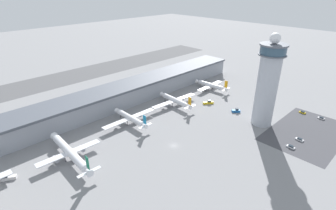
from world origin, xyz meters
name	(u,v)px	position (x,y,z in m)	size (l,w,h in m)	color
ground_plane	(174,146)	(0.00, 0.00, 0.00)	(1000.00, 1000.00, 0.00)	gray
terminal_building	(107,99)	(0.00, 70.00, 7.63)	(268.58, 25.00, 15.07)	#9399A3
runway_strip	(58,80)	(0.00, 160.61, 0.00)	(402.87, 44.00, 0.01)	#515154
control_tower	(268,83)	(61.95, -22.64, 29.11)	(16.87, 16.87, 60.63)	#ADB2BC
parking_lot_surface	(308,132)	(71.99, -49.80, 0.00)	(64.00, 40.00, 0.01)	#424247
airplane_gate_bravo	(70,153)	(-49.57, 29.48, 4.78)	(35.08, 46.14, 13.89)	silver
airplane_gate_charlie	(130,118)	(-2.17, 39.13, 4.36)	(40.99, 33.28, 12.04)	white
airplane_gate_delta	(175,100)	(40.19, 38.08, 4.43)	(41.76, 34.48, 12.25)	white
airplane_gate_echo	(211,85)	(87.40, 39.35, 3.78)	(33.15, 32.81, 11.85)	white
service_truck_catering	(7,178)	(-79.14, 36.72, 1.01)	(8.48, 5.96, 2.92)	black
service_truck_fuel	(208,103)	(61.43, 21.80, 1.06)	(8.04, 6.41, 3.04)	black
service_truck_baggage	(236,111)	(64.37, -1.62, 1.11)	(6.11, 6.12, 3.18)	black
car_maroon_suv	(291,147)	(46.99, -49.24, 0.62)	(1.96, 4.84, 1.59)	black
car_red_hatchback	(299,139)	(58.91, -49.67, 0.56)	(1.95, 4.76, 1.45)	black
car_navy_sedan	(302,112)	(97.88, -36.75, 0.61)	(2.06, 4.53, 1.57)	black
car_green_van	(321,118)	(98.04, -49.53, 0.55)	(1.98, 4.47, 1.43)	black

